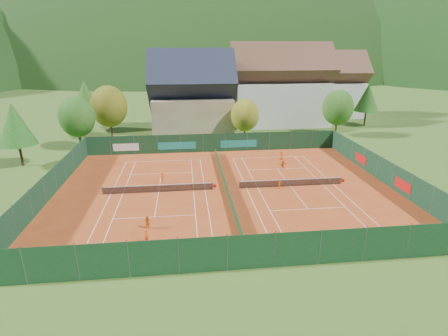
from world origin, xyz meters
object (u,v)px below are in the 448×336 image
(player_right_far_a, at_px, (281,155))
(hotel_block_a, at_px, (280,90))
(player_left_near, at_px, (146,236))
(chalet, at_px, (192,99))
(player_right_near, at_px, (279,184))
(player_left_mid, at_px, (148,223))
(ball_hopper, at_px, (371,230))
(player_left_far, at_px, (162,177))
(hotel_block_b, at_px, (328,88))
(player_right_far_b, at_px, (283,165))

(player_right_far_a, bearing_deg, hotel_block_a, -93.52)
(player_left_near, xyz_separation_m, player_right_far_a, (17.96, 21.73, 0.06))
(chalet, xyz_separation_m, player_right_near, (9.39, -30.70, -6.01))
(player_left_near, xyz_separation_m, player_left_mid, (-0.13, 2.50, 0.01))
(ball_hopper, distance_m, player_left_far, 24.78)
(player_left_near, relative_size, player_right_near, 1.07)
(hotel_block_a, height_order, player_left_mid, hotel_block_a)
(ball_hopper, bearing_deg, chalet, 109.17)
(hotel_block_b, bearing_deg, player_right_far_a, -121.22)
(hotel_block_a, xyz_separation_m, player_right_far_a, (-6.34, -25.56, -6.67))
(chalet, bearing_deg, ball_hopper, -70.83)
(player_left_mid, distance_m, player_right_near, 16.89)
(ball_hopper, distance_m, player_right_far_b, 18.75)
(ball_hopper, relative_size, player_right_far_b, 0.59)
(chalet, relative_size, hotel_block_b, 0.94)
(player_right_near, distance_m, player_right_far_b, 7.26)
(player_left_near, relative_size, player_left_mid, 0.99)
(player_right_near, bearing_deg, player_right_far_a, 14.14)
(player_left_mid, relative_size, player_right_near, 1.08)
(player_right_far_b, bearing_deg, player_left_far, 1.86)
(hotel_block_b, height_order, player_right_far_a, hotel_block_b)
(chalet, distance_m, ball_hopper, 45.21)
(player_left_mid, bearing_deg, player_left_near, -66.68)
(ball_hopper, xyz_separation_m, player_left_far, (-19.40, 15.42, 0.13))
(ball_hopper, relative_size, player_left_far, 0.59)
(player_right_far_a, bearing_deg, chalet, -46.68)
(player_left_mid, bearing_deg, chalet, 102.33)
(chalet, relative_size, hotel_block_a, 0.75)
(hotel_block_a, bearing_deg, player_right_far_a, -103.94)
(hotel_block_a, height_order, player_right_far_b, hotel_block_a)
(player_left_near, height_order, player_left_mid, player_left_mid)
(player_right_far_b, bearing_deg, player_left_near, 36.99)
(hotel_block_b, distance_m, player_left_far, 55.93)
(player_right_far_a, bearing_deg, hotel_block_b, -110.81)
(hotel_block_b, distance_m, ball_hopper, 59.52)
(player_left_mid, distance_m, player_right_far_a, 26.41)
(chalet, distance_m, player_left_near, 42.06)
(hotel_block_a, height_order, hotel_block_b, hotel_block_a)
(hotel_block_a, height_order, player_right_far_a, hotel_block_a)
(player_right_far_b, bearing_deg, hotel_block_a, -112.59)
(hotel_block_b, relative_size, player_left_mid, 13.02)
(player_left_mid, xyz_separation_m, player_right_far_a, (18.10, 19.23, 0.05))
(chalet, height_order, player_left_far, chalet)
(hotel_block_a, relative_size, player_right_far_b, 15.99)
(chalet, distance_m, player_right_far_a, 24.04)
(player_right_far_b, bearing_deg, player_right_far_a, -111.65)
(chalet, distance_m, player_right_near, 32.66)
(hotel_block_a, xyz_separation_m, player_right_far_b, (-7.31, -29.81, -6.71))
(player_left_mid, height_order, player_right_far_b, player_right_far_b)
(chalet, height_order, hotel_block_a, hotel_block_a)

